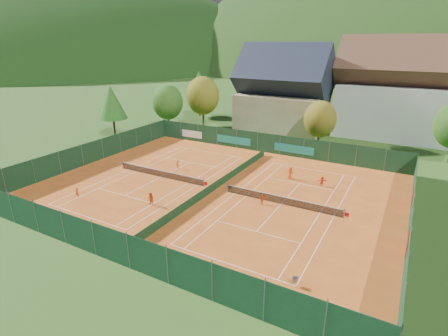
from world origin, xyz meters
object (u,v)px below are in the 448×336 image
player_right_far_b (322,181)px  player_left_mid (151,199)px  ball_hopper (295,279)px  player_right_far_a (290,173)px  player_left_far (178,164)px  hotel_block_a (400,95)px  chalet (283,96)px  player_left_near (77,192)px  player_right_near (262,199)px

player_right_far_b → player_left_mid: bearing=21.5°
ball_hopper → player_right_far_b: bearing=98.8°
player_left_mid → player_right_far_a: bearing=56.7°
player_left_far → ball_hopper: bearing=167.5°
hotel_block_a → player_right_far_b: (-5.51, -29.09, -6.75)m
hotel_block_a → player_right_far_a: bearing=-108.5°
chalet → hotel_block_a: (19.00, 6.00, 0.76)m
chalet → player_left_far: chalet is taller
player_left_near → ball_hopper: bearing=-22.9°
player_left_near → chalet: bearing=60.0°
hotel_block_a → ball_hopper: 48.47m
hotel_block_a → player_left_far: size_ratio=17.47×
player_right_near → player_right_far_b: player_right_far_b is taller
player_left_near → player_right_far_b: player_right_far_b is taller
player_right_near → player_right_far_b: 9.02m
chalet → player_left_near: bearing=-103.2°
hotel_block_a → ball_hopper: hotel_block_a is taller
player_right_far_a → player_left_near: bearing=51.4°
hotel_block_a → player_right_near: hotel_block_a is taller
chalet → player_left_far: bearing=-100.4°
player_left_near → player_left_far: (4.32, 12.68, 0.02)m
hotel_block_a → player_left_mid: 47.66m
chalet → player_right_far_b: bearing=-59.7°
ball_hopper → player_left_near: bearing=173.9°
chalet → player_left_far: size_ratio=13.10×
hotel_block_a → player_left_near: 53.71m
ball_hopper → player_right_near: (-7.18, 10.88, 0.03)m
player_right_far_b → player_right_near: bearing=39.3°
hotel_block_a → player_left_far: (-23.89, -32.52, -6.76)m
ball_hopper → player_right_near: bearing=123.4°
player_left_mid → player_right_far_b: size_ratio=1.13×
player_left_near → player_right_far_a: player_right_far_a is taller
player_left_far → player_right_far_a: player_right_far_a is taller
player_left_mid → player_left_near: bearing=-161.7°
player_left_far → player_left_mid: bearing=134.9°
hotel_block_a → player_left_mid: (-19.81, -42.83, -6.67)m
chalet → player_left_near: chalet is taller
player_left_far → player_right_far_a: (14.32, 3.85, 0.16)m
player_left_mid → player_right_near: player_left_mid is taller
chalet → player_right_far_b: 27.41m
hotel_block_a → player_left_far: 40.91m
hotel_block_a → player_left_near: size_ratio=17.91×
player_left_near → player_left_far: 13.40m
player_left_far → player_right_near: (14.11, -4.52, -0.03)m
chalet → player_right_far_b: chalet is taller
hotel_block_a → player_left_near: hotel_block_a is taller
hotel_block_a → player_left_mid: hotel_block_a is taller
player_right_far_a → player_right_far_b: bearing=-176.1°
player_left_mid → player_right_far_b: player_left_mid is taller
player_left_near → player_right_near: bearing=7.1°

